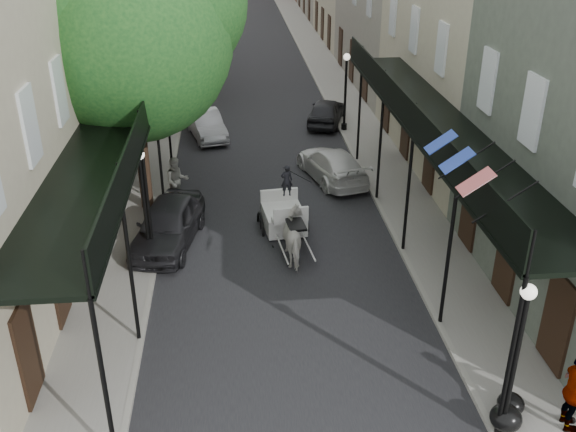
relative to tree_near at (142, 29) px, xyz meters
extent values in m
plane|color=gray|center=(4.20, -10.18, -6.49)|extent=(140.00, 140.00, 0.00)
cube|color=black|center=(4.20, 9.82, -6.48)|extent=(8.00, 90.00, 0.01)
cube|color=gray|center=(-0.80, 9.82, -6.43)|extent=(2.20, 90.00, 0.12)
cube|color=gray|center=(9.20, 9.82, -6.43)|extent=(2.20, 90.00, 0.12)
cube|color=black|center=(-0.80, -3.18, -2.49)|extent=(2.20, 18.00, 0.12)
cube|color=black|center=(0.25, -3.18, -1.99)|extent=(0.06, 18.00, 1.00)
cylinder|color=black|center=(0.20, -12.18, -4.37)|extent=(0.10, 0.10, 4.00)
cylinder|color=black|center=(0.20, -4.18, -4.37)|extent=(0.10, 0.10, 4.00)
cylinder|color=black|center=(0.20, 3.82, -4.37)|extent=(0.10, 0.10, 4.00)
cube|color=black|center=(9.20, -3.18, -2.49)|extent=(2.20, 18.00, 0.12)
cube|color=black|center=(8.15, -3.18, -1.99)|extent=(0.06, 18.00, 1.00)
cylinder|color=black|center=(8.20, -12.18, -4.37)|extent=(0.10, 0.10, 4.00)
cylinder|color=black|center=(8.20, -4.18, -4.37)|extent=(0.10, 0.10, 4.00)
cylinder|color=black|center=(8.20, 3.82, -4.37)|extent=(0.10, 0.10, 4.00)
cylinder|color=#382619|center=(-0.40, -0.18, -3.57)|extent=(0.44, 0.44, 5.60)
sphere|color=#16451B|center=(-0.40, -0.18, -0.29)|extent=(6.80, 6.80, 6.80)
sphere|color=#16451B|center=(0.96, 0.42, 0.71)|extent=(5.10, 5.10, 5.10)
cylinder|color=#382619|center=(-0.40, 13.82, -3.85)|extent=(0.44, 0.44, 5.04)
cylinder|color=black|center=(8.30, -12.18, -6.22)|extent=(0.28, 0.28, 0.30)
cylinder|color=black|center=(8.30, -12.18, -4.67)|extent=(0.12, 0.12, 3.40)
sphere|color=white|center=(8.30, -12.18, -2.82)|extent=(0.32, 0.32, 0.32)
cylinder|color=black|center=(0.10, -4.18, -6.22)|extent=(0.28, 0.28, 0.30)
cylinder|color=black|center=(0.10, -4.18, -4.67)|extent=(0.12, 0.12, 3.40)
sphere|color=white|center=(0.10, -4.18, -2.82)|extent=(0.32, 0.32, 0.32)
cylinder|color=black|center=(8.30, 7.82, -6.22)|extent=(0.28, 0.28, 0.30)
cylinder|color=black|center=(8.30, 7.82, -4.67)|extent=(0.12, 0.12, 3.40)
sphere|color=white|center=(8.30, 7.82, -2.82)|extent=(0.32, 0.32, 0.32)
imported|color=silver|center=(4.70, -4.32, -5.70)|extent=(1.05, 1.95, 1.57)
torus|color=black|center=(3.61, -1.66, -5.90)|extent=(0.22, 1.23, 1.23)
torus|color=black|center=(5.17, -1.49, -5.90)|extent=(0.22, 1.23, 1.23)
torus|color=black|center=(3.95, -2.97, -6.18)|extent=(0.14, 0.64, 0.64)
torus|color=black|center=(5.13, -2.83, -6.18)|extent=(0.14, 0.64, 0.64)
cube|color=silver|center=(4.41, -1.76, -5.49)|extent=(1.52, 1.86, 0.67)
cube|color=silver|center=(4.53, -2.76, -5.01)|extent=(1.20, 0.65, 0.11)
cube|color=silver|center=(4.55, -3.00, -4.72)|extent=(1.15, 0.22, 0.48)
imported|color=black|center=(4.53, -2.76, -4.42)|extent=(0.42, 0.30, 1.07)
imported|color=#B5B4AA|center=(0.70, 0.19, -5.56)|extent=(1.06, 0.93, 1.85)
imported|color=gray|center=(-0.52, 8.03, -5.39)|extent=(1.27, 0.74, 1.95)
imported|color=gray|center=(9.75, -12.18, -5.41)|extent=(0.69, 1.20, 1.92)
imported|color=black|center=(0.60, -2.94, -5.74)|extent=(2.58, 4.64, 1.49)
imported|color=#A09FA5|center=(1.60, 7.62, -5.86)|extent=(2.19, 4.01, 1.25)
imported|color=black|center=(0.60, 19.99, -5.81)|extent=(2.31, 4.89, 1.35)
imported|color=silver|center=(6.80, 1.99, -5.85)|extent=(2.82, 4.71, 1.28)
imported|color=black|center=(7.58, 9.09, -5.83)|extent=(2.60, 4.13, 1.31)
ellipsoid|color=black|center=(8.40, -12.09, -6.08)|extent=(0.68, 0.68, 0.58)
ellipsoid|color=black|center=(8.70, -11.64, -6.13)|extent=(0.60, 0.60, 0.48)
camera|label=1|loc=(2.83, -21.94, 3.88)|focal=40.00mm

